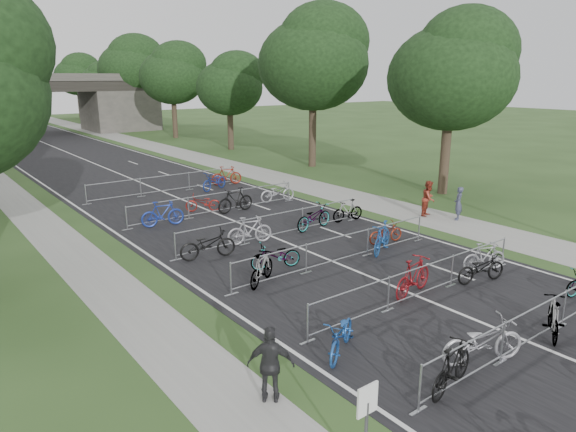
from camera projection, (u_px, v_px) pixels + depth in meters
name	position (u px, v px, depth m)	size (l,w,h in m)	color
road	(59.00, 149.00, 48.87)	(11.00, 140.00, 0.01)	black
sidewalk_right	(140.00, 143.00, 53.56)	(3.00, 140.00, 0.01)	gray
lane_markings	(59.00, 149.00, 48.87)	(0.12, 140.00, 0.00)	silver
overpass_bridge	(22.00, 105.00, 59.44)	(31.00, 8.00, 7.05)	#3F3E39
park_sign	(367.00, 415.00, 8.53)	(0.45, 0.06, 1.83)	#4C4C51
tree_right_0	(454.00, 72.00, 28.61)	(7.17, 7.17, 10.93)	#33261C
tree_right_1	(315.00, 60.00, 37.55)	(8.18, 8.18, 12.47)	#33261C
tree_right_2	(231.00, 85.00, 47.26)	(6.16, 6.16, 9.39)	#33261C
tree_right_3	(173.00, 74.00, 56.21)	(7.17, 7.17, 10.93)	#33261C
tree_right_4	(132.00, 67.00, 65.15)	(8.18, 8.18, 12.47)	#33261C
tree_right_5	(102.00, 82.00, 74.86)	(6.16, 6.16, 9.39)	#33261C
tree_right_6	(78.00, 75.00, 83.80)	(7.17, 7.17, 10.93)	#33261C
barrier_row_1	(535.00, 325.00, 13.16)	(9.70, 0.08, 1.10)	#A0A3A8
barrier_row_2	(422.00, 282.00, 15.92)	(9.70, 0.08, 1.10)	#A0A3A8
barrier_row_3	(338.00, 250.00, 18.83)	(9.70, 0.08, 1.10)	#A0A3A8
barrier_row_4	(275.00, 226.00, 21.90)	(9.70, 0.08, 1.10)	#A0A3A8
barrier_row_5	(216.00, 203.00, 25.73)	(9.70, 0.08, 1.10)	#A0A3A8
barrier_row_6	(166.00, 184.00, 30.33)	(9.70, 0.08, 1.10)	#A0A3A8
bike_4	(452.00, 368.00, 11.19)	(0.53, 1.87, 1.12)	black
bike_5	(483.00, 341.00, 12.28)	(0.75, 2.15, 1.13)	#ABAAB2
bike_6	(554.00, 318.00, 13.56)	(0.51, 1.79, 1.08)	#A0A3A8
bike_8	(342.00, 336.00, 12.67)	(0.68, 1.94, 1.02)	#1C4B9B
bike_9	(413.00, 277.00, 16.09)	(0.59, 2.09, 1.25)	maroon
bike_10	(481.00, 268.00, 17.15)	(0.67, 1.92, 1.01)	black
bike_11	(484.00, 257.00, 18.18)	(0.49, 1.72, 1.03)	#A0A1A8
bike_12	(262.00, 269.00, 16.99)	(0.51, 1.81, 1.09)	#A0A3A8
bike_13	(276.00, 256.00, 18.35)	(0.65, 1.87, 0.98)	#A0A3A8
bike_14	(382.00, 238.00, 20.00)	(0.58, 2.04, 1.23)	#19488B
bike_15	(386.00, 233.00, 21.24)	(0.59, 1.68, 0.88)	maroon
bike_16	(208.00, 244.00, 19.37)	(0.75, 2.16, 1.13)	black
bike_17	(250.00, 230.00, 21.09)	(0.55, 1.94, 1.16)	#9E9DA4
bike_18	(314.00, 217.00, 23.12)	(0.75, 2.16, 1.13)	#A0A3A8
bike_19	(348.00, 211.00, 24.42)	(0.49, 1.73, 1.04)	#A0A3A8
bike_20	(163.00, 214.00, 23.59)	(0.56, 1.98, 1.19)	#1C349E
bike_21	(203.00, 203.00, 26.19)	(0.61, 1.76, 0.93)	maroon
bike_22	(235.00, 200.00, 26.03)	(0.59, 2.09, 1.26)	black
bike_23	(277.00, 192.00, 28.27)	(0.71, 2.04, 1.07)	#A2A1A9
bike_26	(215.00, 181.00, 31.14)	(0.74, 2.13, 1.12)	navy
bike_27	(227.00, 176.00, 32.68)	(0.56, 1.99, 1.20)	maroon
pedestrian_a	(458.00, 204.00, 24.58)	(0.59, 0.39, 1.62)	#383B54
pedestrian_b	(429.00, 199.00, 25.30)	(0.86, 0.67, 1.76)	maroon
pedestrian_c	(271.00, 365.00, 10.75)	(1.00, 0.42, 1.71)	#27272A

